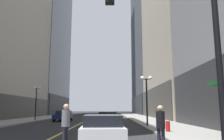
{
  "coord_description": "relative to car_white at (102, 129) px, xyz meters",
  "views": [
    {
      "loc": [
        3.22,
        -3.7,
        1.6
      ],
      "look_at": [
        3.42,
        23.16,
        6.15
      ],
      "focal_mm": 36.55,
      "sensor_mm": 36.0,
      "label": 1
    }
  ],
  "objects": [
    {
      "name": "pedestrian_in_grey_suit",
      "position": [
        -1.48,
        -0.75,
        0.33
      ],
      "size": [
        0.45,
        0.45,
        1.79
      ],
      "color": "black",
      "rests_on": "ground"
    },
    {
      "name": "fire_hydrant_right",
      "position": [
        4.03,
        4.58,
        -0.32
      ],
      "size": [
        0.28,
        0.28,
        0.8
      ],
      "primitive_type": "cylinder",
      "color": "red",
      "rests_on": "ground"
    },
    {
      "name": "sidewalk_left",
      "position": [
        -11.12,
        28.38,
        -0.64
      ],
      "size": [
        4.5,
        78.0,
        0.15
      ],
      "primitive_type": "cube",
      "color": "gray",
      "rests_on": "ground"
    },
    {
      "name": "car_navy",
      "position": [
        -5.71,
        19.72,
        0.0
      ],
      "size": [
        1.84,
        4.65,
        1.32
      ],
      "color": "#141E4C",
      "rests_on": "ground"
    },
    {
      "name": "building_left_mid",
      "position": [
        -18.83,
        27.88,
        13.55
      ],
      "size": [
        11.12,
        24.0,
        28.67
      ],
      "color": "#A8A399",
      "rests_on": "ground"
    },
    {
      "name": "street_lamp_right_mid",
      "position": [
        3.53,
        9.64,
        2.54
      ],
      "size": [
        1.06,
        0.36,
        4.43
      ],
      "color": "black",
      "rests_on": "ground"
    },
    {
      "name": "car_white",
      "position": [
        0.0,
        0.0,
        0.0
      ],
      "size": [
        1.94,
        4.17,
        1.32
      ],
      "color": "silver",
      "rests_on": "ground"
    },
    {
      "name": "lane_centre_stripe",
      "position": [
        -2.87,
        28.38,
        -0.71
      ],
      "size": [
        0.16,
        70.0,
        0.01
      ],
      "primitive_type": "cube",
      "color": "#E5D64C",
      "rests_on": "ground"
    },
    {
      "name": "street_lamp_left_far",
      "position": [
        -9.27,
        19.46,
        2.54
      ],
      "size": [
        1.06,
        0.36,
        4.43
      ],
      "color": "black",
      "rests_on": "ground"
    },
    {
      "name": "traffic_light_near_right",
      "position": [
        2.48,
        -3.82,
        3.03
      ],
      "size": [
        3.43,
        0.35,
        5.65
      ],
      "color": "black",
      "rests_on": "ground"
    },
    {
      "name": "car_yellow",
      "position": [
        0.05,
        10.97,
        0.0
      ],
      "size": [
        1.98,
        4.7,
        1.32
      ],
      "color": "yellow",
      "rests_on": "ground"
    },
    {
      "name": "pedestrian_in_black_coat",
      "position": [
        2.29,
        -1.34,
        0.29
      ],
      "size": [
        0.44,
        0.44,
        1.72
      ],
      "color": "black",
      "rests_on": "ground"
    },
    {
      "name": "sidewalk_right",
      "position": [
        5.38,
        28.38,
        -0.64
      ],
      "size": [
        4.5,
        78.0,
        0.15
      ],
      "primitive_type": "cube",
      "color": "gray",
      "rests_on": "ground"
    },
    {
      "name": "ground_plane",
      "position": [
        -2.87,
        28.38,
        -0.72
      ],
      "size": [
        200.0,
        200.0,
        0.0
      ],
      "primitive_type": "plane",
      "color": "#262628"
    }
  ]
}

